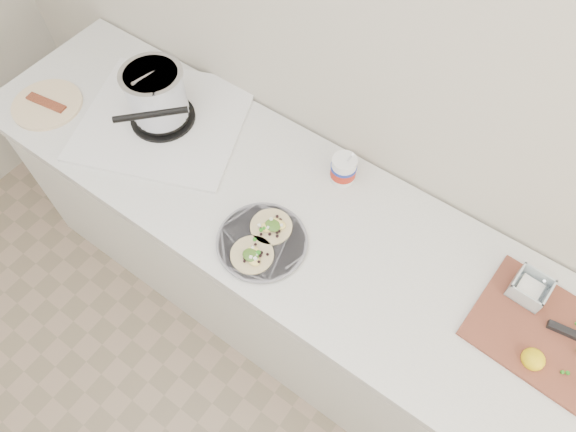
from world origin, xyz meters
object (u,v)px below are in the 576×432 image
Objects in this scene: cutboard at (557,334)px; bacon_plate at (47,104)px; taco_plate at (262,240)px; stove at (159,104)px; tub at (344,168)px.

cutboard reaches higher than bacon_plate.
bacon_plate is (-1.89, -0.25, -0.01)m from cutboard.
bacon_plate is (-1.02, 0.00, -0.01)m from taco_plate.
stove is 0.70m from tub.
cutboard is at bearing 7.40° from bacon_plate.
tub is 0.80m from cutboard.
bacon_plate is at bearing -176.00° from stove.
stove is 1.54× the size of cutboard.
cutboard is (0.86, 0.25, 0.00)m from taco_plate.
stove reaches higher than bacon_plate.
cutboard reaches higher than taco_plate.
tub is (0.68, 0.16, -0.03)m from stove.
bacon_plate is at bearing -161.72° from tub.
stove is 1.48m from cutboard.
tub is at bearing 174.79° from cutboard.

